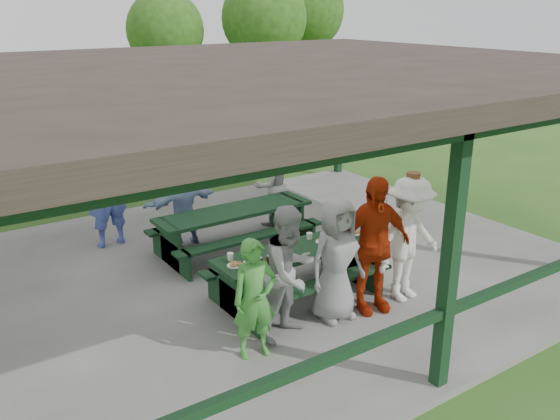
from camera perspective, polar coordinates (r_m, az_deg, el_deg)
ground at (r=9.75m, az=-2.07°, el=-5.98°), size 90.00×90.00×0.00m
concrete_slab at (r=9.73m, az=-2.07°, el=-5.71°), size 10.00×8.00×0.10m
pavilion_structure at (r=8.89m, az=-2.32°, el=12.86°), size 10.60×8.60×3.24m
picnic_table_near at (r=8.55m, az=1.55°, el=-5.52°), size 2.44×1.39×0.75m
picnic_table_far at (r=10.18m, az=-4.39°, el=-1.39°), size 2.74×1.39×0.75m
table_setting at (r=8.40m, az=0.84°, el=-3.66°), size 2.35×0.45×0.10m
contestant_green at (r=7.08m, az=-2.46°, el=-8.55°), size 0.61×0.46×1.50m
contestant_grey_left at (r=7.44m, az=0.99°, el=-6.04°), size 0.99×0.86×1.75m
contestant_grey_mid at (r=7.89m, az=5.44°, el=-4.78°), size 0.84×0.56×1.70m
contestant_red at (r=8.12m, az=8.90°, el=-3.35°), size 1.21×0.72×1.93m
contestant_white_fedora at (r=8.54m, az=12.27°, el=-2.74°), size 1.23×0.77×1.89m
spectator_lblue at (r=10.48m, az=-9.32°, el=0.58°), size 1.42×0.56×1.50m
spectator_blue at (r=10.66m, az=-16.45°, el=1.68°), size 0.76×0.54×1.97m
spectator_grey at (r=11.33m, az=-0.86°, el=2.40°), size 0.78×0.62×1.55m
pickup_truck at (r=18.98m, az=-11.92°, el=8.58°), size 6.27×4.40×1.59m
farm_trailer at (r=15.08m, az=-21.25°, el=4.52°), size 3.81×2.53×1.35m
tree_mid at (r=24.61m, az=-10.99°, el=16.60°), size 3.02×3.02×4.72m
tree_right at (r=24.87m, az=-1.52°, el=17.92°), size 3.42×3.42×5.34m
tree_far_right at (r=29.05m, az=2.38°, el=18.61°), size 3.67×3.67×5.73m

